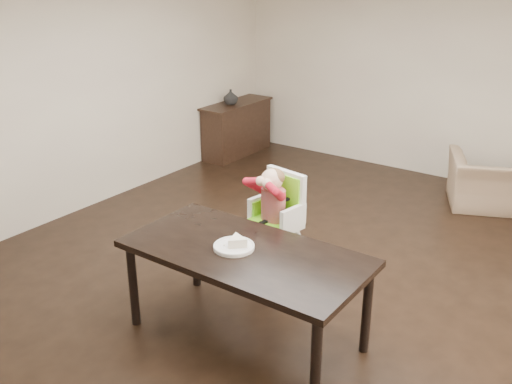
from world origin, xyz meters
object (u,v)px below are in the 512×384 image
sideboard (237,128)px  dining_table (245,260)px  high_chair (275,204)px  armchair (494,174)px

sideboard → dining_table: bearing=-52.0°
dining_table → high_chair: bearing=108.7°
dining_table → sideboard: 4.61m
high_chair → sideboard: bearing=141.7°
armchair → dining_table: bearing=53.5°
dining_table → sideboard: (-2.84, 3.63, -0.27)m
dining_table → high_chair: 0.85m
dining_table → sideboard: sideboard is taller
armchair → sideboard: bearing=-22.1°
dining_table → sideboard: size_ratio=1.43×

